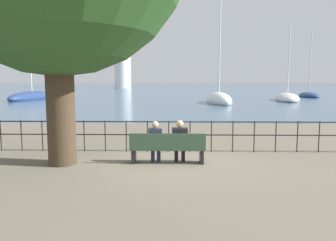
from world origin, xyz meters
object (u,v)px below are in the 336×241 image
at_px(seated_person_right, 180,140).
at_px(sailboat_1, 219,100).
at_px(park_bench, 168,148).
at_px(sailboat_3, 309,95).
at_px(sailboat_0, 32,97).
at_px(seated_person_left, 155,140).
at_px(harbor_lighthouse, 122,48).
at_px(sailboat_2, 287,98).

xyz_separation_m(seated_person_right, sailboat_1, (4.42, 25.19, -0.30)).
distance_m(park_bench, seated_person_right, 0.44).
bearing_deg(seated_person_right, sailboat_3, 63.56).
bearing_deg(sailboat_3, sailboat_0, -167.48).
relative_size(seated_person_right, sailboat_1, 0.10).
distance_m(seated_person_left, harbor_lighthouse, 96.67).
xyz_separation_m(sailboat_0, sailboat_2, (31.09, -0.79, -0.03)).
distance_m(park_bench, seated_person_left, 0.43).
relative_size(seated_person_left, harbor_lighthouse, 0.05).
bearing_deg(sailboat_1, sailboat_2, 24.07).
bearing_deg(sailboat_1, harbor_lighthouse, 102.44).
bearing_deg(harbor_lighthouse, seated_person_right, -79.91).
height_order(sailboat_0, sailboat_2, sailboat_2).
relative_size(park_bench, harbor_lighthouse, 0.08).
xyz_separation_m(sailboat_1, sailboat_2, (8.77, 4.79, -0.09)).
xyz_separation_m(seated_person_right, sailboat_2, (13.18, 29.98, -0.39)).
height_order(seated_person_left, seated_person_right, seated_person_right).
bearing_deg(seated_person_left, sailboat_3, 62.72).
distance_m(seated_person_right, sailboat_0, 35.60).
height_order(seated_person_left, sailboat_0, sailboat_0).
relative_size(park_bench, sailboat_1, 0.17).
xyz_separation_m(seated_person_right, harbor_lighthouse, (-16.84, 94.57, 11.92)).
distance_m(sailboat_1, harbor_lighthouse, 73.59).
relative_size(sailboat_1, sailboat_2, 1.35).
bearing_deg(harbor_lighthouse, park_bench, -80.12).
distance_m(seated_person_left, sailboat_2, 33.04).
bearing_deg(harbor_lighthouse, sailboat_2, -65.07).
distance_m(sailboat_1, sailboat_3, 19.65).
relative_size(park_bench, seated_person_left, 1.77).
distance_m(seated_person_left, sailboat_0, 35.24).
height_order(park_bench, seated_person_right, seated_person_right).
relative_size(sailboat_1, sailboat_3, 1.34).
height_order(seated_person_left, sailboat_1, sailboat_1).
height_order(seated_person_left, sailboat_2, sailboat_2).
bearing_deg(sailboat_3, sailboat_1, -137.12).
xyz_separation_m(sailboat_0, sailboat_3, (36.95, 7.54, -0.05)).
height_order(sailboat_2, harbor_lighthouse, harbor_lighthouse).
bearing_deg(harbor_lighthouse, sailboat_1, -72.97).
bearing_deg(sailboat_0, sailboat_1, -4.51).
height_order(sailboat_0, sailboat_1, sailboat_1).
xyz_separation_m(seated_person_left, sailboat_3, (19.76, 38.31, -0.39)).
height_order(park_bench, sailboat_1, sailboat_1).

